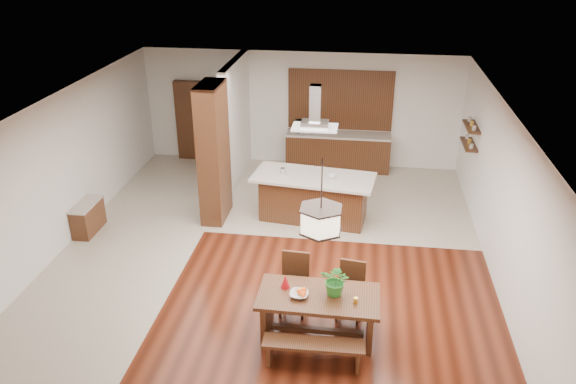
# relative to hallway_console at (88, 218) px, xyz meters

# --- Properties ---
(room_shell) EXTENTS (9.00, 9.04, 2.92)m
(room_shell) POSITION_rel_hallway_console_xyz_m (3.81, -0.20, 1.75)
(room_shell) COLOR #3A150A
(room_shell) RESTS_ON ground
(tile_hallway) EXTENTS (2.50, 9.00, 0.01)m
(tile_hallway) POSITION_rel_hallway_console_xyz_m (1.06, -0.20, -0.31)
(tile_hallway) COLOR #BCAF9C
(tile_hallway) RESTS_ON ground
(tile_kitchen) EXTENTS (5.50, 4.00, 0.01)m
(tile_kitchen) POSITION_rel_hallway_console_xyz_m (5.06, 2.30, -0.31)
(tile_kitchen) COLOR #BCAF9C
(tile_kitchen) RESTS_ON ground
(soffit_band) EXTENTS (8.00, 9.00, 0.02)m
(soffit_band) POSITION_rel_hallway_console_xyz_m (3.81, -0.20, 2.57)
(soffit_band) COLOR #432610
(soffit_band) RESTS_ON room_shell
(partition_pier) EXTENTS (0.45, 1.00, 2.90)m
(partition_pier) POSITION_rel_hallway_console_xyz_m (2.41, 1.00, 1.14)
(partition_pier) COLOR #321B0E
(partition_pier) RESTS_ON ground
(partition_stub) EXTENTS (0.18, 2.40, 2.90)m
(partition_stub) POSITION_rel_hallway_console_xyz_m (2.41, 3.10, 1.14)
(partition_stub) COLOR silver
(partition_stub) RESTS_ON ground
(hallway_console) EXTENTS (0.37, 0.88, 0.63)m
(hallway_console) POSITION_rel_hallway_console_xyz_m (0.00, 0.00, 0.00)
(hallway_console) COLOR #321B0E
(hallway_console) RESTS_ON ground
(hallway_doorway) EXTENTS (1.10, 0.20, 2.10)m
(hallway_doorway) POSITION_rel_hallway_console_xyz_m (1.11, 4.20, 0.74)
(hallway_doorway) COLOR #321B0E
(hallway_doorway) RESTS_ON ground
(rear_counter) EXTENTS (2.60, 0.62, 0.95)m
(rear_counter) POSITION_rel_hallway_console_xyz_m (4.81, 4.00, 0.16)
(rear_counter) COLOR #321B0E
(rear_counter) RESTS_ON ground
(kitchen_window) EXTENTS (2.60, 0.08, 1.50)m
(kitchen_window) POSITION_rel_hallway_console_xyz_m (4.81, 4.26, 1.44)
(kitchen_window) COLOR #A56A31
(kitchen_window) RESTS_ON room_shell
(shelf_lower) EXTENTS (0.26, 0.90, 0.04)m
(shelf_lower) POSITION_rel_hallway_console_xyz_m (7.68, 2.40, 1.08)
(shelf_lower) COLOR #321B0E
(shelf_lower) RESTS_ON room_shell
(shelf_upper) EXTENTS (0.26, 0.90, 0.04)m
(shelf_upper) POSITION_rel_hallway_console_xyz_m (7.68, 2.40, 1.49)
(shelf_upper) COLOR #321B0E
(shelf_upper) RESTS_ON room_shell
(dining_table) EXTENTS (1.79, 0.90, 0.74)m
(dining_table) POSITION_rel_hallway_console_xyz_m (4.89, -2.58, 0.23)
(dining_table) COLOR #321B0E
(dining_table) RESTS_ON ground
(dining_bench) EXTENTS (1.43, 0.35, 0.40)m
(dining_bench) POSITION_rel_hallway_console_xyz_m (4.89, -3.23, -0.11)
(dining_bench) COLOR #321B0E
(dining_bench) RESTS_ON ground
(dining_chair_left) EXTENTS (0.47, 0.47, 1.00)m
(dining_chair_left) POSITION_rel_hallway_console_xyz_m (4.45, -2.04, 0.18)
(dining_chair_left) COLOR #321B0E
(dining_chair_left) RESTS_ON ground
(dining_chair_right) EXTENTS (0.46, 0.46, 0.93)m
(dining_chair_right) POSITION_rel_hallway_console_xyz_m (5.34, -2.04, 0.15)
(dining_chair_right) COLOR #321B0E
(dining_chair_right) RESTS_ON ground
(pendant_lantern) EXTENTS (0.64, 0.64, 1.31)m
(pendant_lantern) POSITION_rel_hallway_console_xyz_m (4.89, -2.58, 1.93)
(pendant_lantern) COLOR beige
(pendant_lantern) RESTS_ON room_shell
(foliage_plant) EXTENTS (0.54, 0.50, 0.48)m
(foliage_plant) POSITION_rel_hallway_console_xyz_m (5.14, -2.53, 0.67)
(foliage_plant) COLOR #2B7D29
(foliage_plant) RESTS_ON dining_table
(fruit_bowl) EXTENTS (0.28, 0.28, 0.07)m
(fruit_bowl) POSITION_rel_hallway_console_xyz_m (4.61, -2.66, 0.46)
(fruit_bowl) COLOR beige
(fruit_bowl) RESTS_ON dining_table
(napkin_cone) EXTENTS (0.18, 0.18, 0.22)m
(napkin_cone) POSITION_rel_hallway_console_xyz_m (4.38, -2.46, 0.54)
(napkin_cone) COLOR #B80D15
(napkin_cone) RESTS_ON dining_table
(gold_ornament) EXTENTS (0.08, 0.08, 0.09)m
(gold_ornament) POSITION_rel_hallway_console_xyz_m (5.44, -2.71, 0.47)
(gold_ornament) COLOR gold
(gold_ornament) RESTS_ON dining_table
(kitchen_island) EXTENTS (2.59, 1.37, 1.02)m
(kitchen_island) POSITION_rel_hallway_console_xyz_m (4.46, 1.15, 0.21)
(kitchen_island) COLOR #321B0E
(kitchen_island) RESTS_ON ground
(range_hood) EXTENTS (0.90, 0.55, 0.87)m
(range_hood) POSITION_rel_hallway_console_xyz_m (4.46, 1.15, 2.15)
(range_hood) COLOR silver
(range_hood) RESTS_ON room_shell
(island_cup) EXTENTS (0.14, 0.14, 0.11)m
(island_cup) POSITION_rel_hallway_console_xyz_m (4.84, 1.04, 0.76)
(island_cup) COLOR silver
(island_cup) RESTS_ON kitchen_island
(microwave) EXTENTS (0.65, 0.56, 0.30)m
(microwave) POSITION_rel_hallway_console_xyz_m (4.02, 4.00, 0.79)
(microwave) COLOR silver
(microwave) RESTS_ON rear_counter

